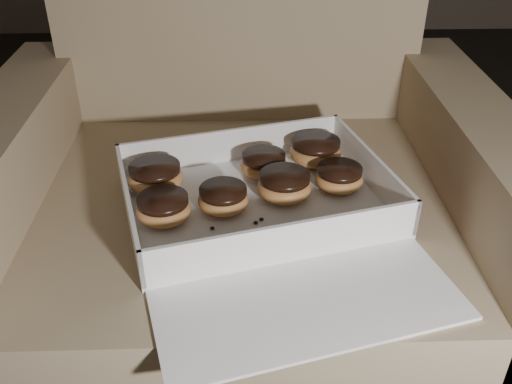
{
  "coord_description": "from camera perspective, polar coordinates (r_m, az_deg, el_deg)",
  "views": [
    {
      "loc": [
        -0.2,
        -0.71,
        0.9
      ],
      "look_at": [
        -0.18,
        0.02,
        0.43
      ],
      "focal_mm": 40.0,
      "sensor_mm": 36.0,
      "label": 1
    }
  ],
  "objects": [
    {
      "name": "donut_b",
      "position": [
        0.88,
        2.85,
        0.69
      ],
      "size": [
        0.08,
        0.08,
        0.04
      ],
      "color": "#C88345",
      "rests_on": "bakery_box"
    },
    {
      "name": "donut_d",
      "position": [
        0.92,
        -10.02,
        1.53
      ],
      "size": [
        0.09,
        0.09,
        0.04
      ],
      "color": "#C88345",
      "rests_on": "bakery_box"
    },
    {
      "name": "crumb_b",
      "position": [
        0.83,
        -4.4,
        -3.62
      ],
      "size": [
        0.01,
        0.01,
        0.0
      ],
      "primitive_type": "ellipsoid",
      "color": "black",
      "rests_on": "bakery_box"
    },
    {
      "name": "crumb_d",
      "position": [
        0.82,
        6.86,
        -4.41
      ],
      "size": [
        0.01,
        0.01,
        0.0
      ],
      "primitive_type": "ellipsoid",
      "color": "black",
      "rests_on": "bakery_box"
    },
    {
      "name": "crumb_c",
      "position": [
        0.84,
        0.55,
        -2.73
      ],
      "size": [
        0.01,
        0.01,
        0.0
      ],
      "primitive_type": "ellipsoid",
      "color": "black",
      "rests_on": "bakery_box"
    },
    {
      "name": "crumb_a",
      "position": [
        0.8,
        -3.53,
        -4.81
      ],
      "size": [
        0.01,
        0.01,
        0.0
      ],
      "primitive_type": "ellipsoid",
      "color": "black",
      "rests_on": "bakery_box"
    },
    {
      "name": "donut_a",
      "position": [
        0.98,
        5.96,
        4.12
      ],
      "size": [
        0.09,
        0.09,
        0.04
      ],
      "color": "#C88345",
      "rests_on": "bakery_box"
    },
    {
      "name": "armchair",
      "position": [
        1.05,
        -1.36,
        -3.6
      ],
      "size": [
        0.86,
        0.73,
        0.9
      ],
      "color": "#9A8262",
      "rests_on": "floor"
    },
    {
      "name": "donut_e",
      "position": [
        0.92,
        8.31,
        1.47
      ],
      "size": [
        0.08,
        0.08,
        0.04
      ],
      "color": "#C88345",
      "rests_on": "bakery_box"
    },
    {
      "name": "donut_f",
      "position": [
        0.94,
        0.77,
        2.84
      ],
      "size": [
        0.08,
        0.08,
        0.04
      ],
      "color": "#C88345",
      "rests_on": "bakery_box"
    },
    {
      "name": "donut_g",
      "position": [
        0.84,
        -9.24,
        -1.61
      ],
      "size": [
        0.08,
        0.08,
        0.04
      ],
      "color": "#C88345",
      "rests_on": "bakery_box"
    },
    {
      "name": "donut_c",
      "position": [
        0.86,
        -3.3,
        -0.63
      ],
      "size": [
        0.08,
        0.08,
        0.04
      ],
      "color": "#C88345",
      "rests_on": "bakery_box"
    },
    {
      "name": "crumb_e",
      "position": [
        0.84,
        -0.02,
        -3.07
      ],
      "size": [
        0.01,
        0.01,
        0.0
      ],
      "primitive_type": "ellipsoid",
      "color": "black",
      "rests_on": "bakery_box"
    },
    {
      "name": "bakery_box",
      "position": [
        0.85,
        1.02,
        -2.24
      ],
      "size": [
        0.49,
        0.54,
        0.07
      ],
      "rotation": [
        0.0,
        0.0,
        0.26
      ],
      "color": "white",
      "rests_on": "armchair"
    }
  ]
}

